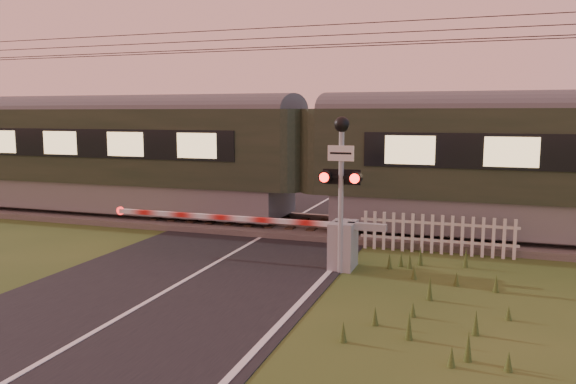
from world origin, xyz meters
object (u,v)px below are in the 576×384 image
(crossing_signal, at_px, (341,167))
(picket_fence, at_px, (437,234))
(boom_gate, at_px, (328,241))
(train, at_px, (311,158))

(crossing_signal, distance_m, picket_fence, 3.67)
(boom_gate, bearing_deg, crossing_signal, -47.05)
(train, height_order, boom_gate, train)
(boom_gate, distance_m, picket_fence, 3.11)
(train, relative_size, boom_gate, 5.80)
(train, relative_size, picket_fence, 10.49)
(crossing_signal, bearing_deg, boom_gate, 132.95)
(train, xyz_separation_m, boom_gate, (1.59, -3.96, -1.58))
(picket_fence, bearing_deg, train, 154.15)
(crossing_signal, height_order, picket_fence, crossing_signal)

